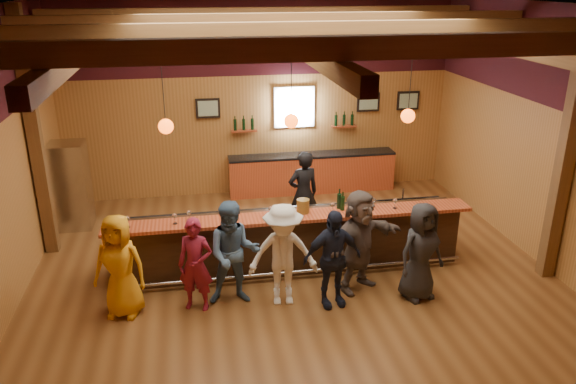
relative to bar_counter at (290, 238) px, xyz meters
name	(u,v)px	position (x,y,z in m)	size (l,w,h in m)	color
room	(291,89)	(-0.02, -0.09, 2.69)	(9.04, 9.00, 4.52)	brown
bar_counter	(290,238)	(0.00, 0.00, 0.00)	(6.30, 1.07, 1.11)	black
back_bar_cabinet	(312,173)	(1.18, 3.57, -0.05)	(4.00, 0.52, 0.95)	#99371B
window	(294,107)	(0.78, 3.80, 1.53)	(0.95, 0.09, 0.95)	silver
framed_pictures	(330,104)	(1.65, 3.79, 1.58)	(5.35, 0.05, 0.45)	black
wine_shelves	(295,126)	(0.78, 3.73, 1.10)	(3.00, 0.18, 0.30)	#99371B
pendant_lights	(291,121)	(-0.02, -0.15, 2.19)	(4.24, 0.24, 1.37)	black
stainless_fridge	(71,186)	(-4.12, 2.45, 0.38)	(0.70, 0.70, 1.80)	silver
customer_orange	(120,266)	(-2.82, -1.12, 0.30)	(0.80, 0.52, 1.65)	orange
customer_redvest	(196,265)	(-1.69, -1.15, 0.24)	(0.55, 0.36, 1.51)	maroon
customer_denim	(234,253)	(-1.10, -1.08, 0.34)	(0.83, 0.65, 1.72)	#45658A
customer_white	(283,255)	(-0.34, -1.24, 0.32)	(1.09, 0.63, 1.69)	white
customer_navy	(332,259)	(0.40, -1.42, 0.29)	(0.95, 0.39, 1.61)	#191F32
customer_brown	(359,241)	(0.95, -1.01, 0.35)	(1.61, 0.51, 1.74)	#594D47
customer_dark	(421,251)	(1.84, -1.45, 0.30)	(0.80, 0.52, 1.63)	black
bartender	(303,194)	(0.48, 1.23, 0.35)	(0.64, 0.42, 1.75)	black
ice_bucket	(303,206)	(0.17, -0.24, 0.71)	(0.22, 0.22, 0.24)	brown
bottle_a	(339,201)	(0.83, -0.17, 0.73)	(0.08, 0.08, 0.36)	black
bottle_b	(343,203)	(0.87, -0.26, 0.72)	(0.07, 0.07, 0.33)	black
glass_a	(127,219)	(-2.74, -0.34, 0.73)	(0.09, 0.09, 0.20)	silver
glass_b	(175,217)	(-1.98, -0.34, 0.72)	(0.08, 0.08, 0.18)	silver
glass_c	(189,213)	(-1.75, -0.26, 0.72)	(0.08, 0.08, 0.18)	silver
glass_d	(235,212)	(-1.00, -0.34, 0.72)	(0.08, 0.08, 0.18)	silver
glass_e	(271,209)	(-0.39, -0.31, 0.72)	(0.08, 0.08, 0.18)	silver
glass_f	(332,205)	(0.67, -0.33, 0.72)	(0.08, 0.08, 0.18)	silver
glass_g	(373,200)	(1.44, -0.21, 0.71)	(0.08, 0.08, 0.17)	silver
glass_h	(395,201)	(1.79, -0.35, 0.72)	(0.08, 0.08, 0.18)	silver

